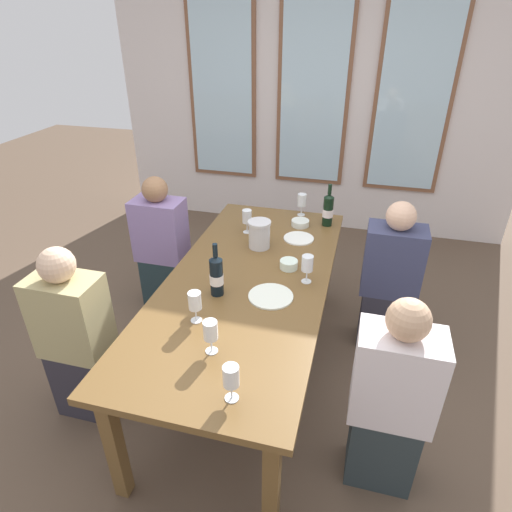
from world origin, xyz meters
TOP-DOWN VIEW (x-y plane):
  - ground_plane at (0.00, 0.00)m, footprint 12.00×12.00m
  - back_wall_with_windows at (0.00, 2.46)m, footprint 4.15×0.10m
  - dining_table at (0.00, 0.00)m, footprint 0.95×2.15m
  - white_plate_0 at (0.18, -0.15)m, footprint 0.25×0.25m
  - white_plate_1 at (0.21, 0.59)m, footprint 0.21×0.21m
  - metal_pitcher at (-0.03, 0.41)m, footprint 0.16×0.16m
  - wine_bottle_0 at (0.37, 0.87)m, footprint 0.08×0.08m
  - wine_bottle_1 at (-0.12, -0.19)m, footprint 0.08×0.08m
  - tasting_bowl_0 at (0.21, 0.19)m, footprint 0.11×0.11m
  - tasting_bowl_1 at (0.18, 0.81)m, footprint 0.13×0.13m
  - wine_glass_0 at (0.34, 0.06)m, footprint 0.07×0.07m
  - wine_glass_1 at (0.15, 1.00)m, footprint 0.07×0.07m
  - wine_glass_2 at (-0.15, -0.45)m, footprint 0.07×0.07m
  - wine_glass_3 at (0.01, -0.65)m, footprint 0.07×0.07m
  - wine_glass_4 at (-0.17, 0.60)m, footprint 0.07×0.07m
  - wine_glass_5 at (0.19, -0.90)m, footprint 0.07×0.07m
  - seated_person_0 at (-0.86, 0.57)m, footprint 0.38×0.24m
  - seated_person_1 at (0.86, 0.54)m, footprint 0.38×0.24m
  - seated_person_2 at (-0.86, -0.54)m, footprint 0.38×0.24m
  - seated_person_3 at (0.86, -0.55)m, footprint 0.38×0.24m

SIDE VIEW (x-z plane):
  - ground_plane at x=0.00m, z-range 0.00..0.00m
  - seated_person_0 at x=-0.86m, z-range -0.03..1.08m
  - seated_person_1 at x=0.86m, z-range -0.03..1.08m
  - seated_person_2 at x=-0.86m, z-range -0.03..1.08m
  - seated_person_3 at x=0.86m, z-range -0.03..1.08m
  - dining_table at x=0.00m, z-range 0.30..1.04m
  - white_plate_0 at x=0.18m, z-range 0.74..0.75m
  - white_plate_1 at x=0.21m, z-range 0.74..0.75m
  - tasting_bowl_1 at x=0.18m, z-range 0.74..0.78m
  - tasting_bowl_0 at x=0.21m, z-range 0.74..0.79m
  - metal_pitcher at x=-0.03m, z-range 0.74..0.93m
  - wine_glass_3 at x=0.01m, z-range 0.77..0.94m
  - wine_glass_5 at x=0.19m, z-range 0.77..0.94m
  - wine_glass_1 at x=0.15m, z-range 0.77..0.94m
  - wine_glass_0 at x=0.34m, z-range 0.77..0.95m
  - wine_glass_2 at x=-0.15m, z-range 0.77..0.95m
  - wine_glass_4 at x=-0.17m, z-range 0.77..0.95m
  - wine_bottle_1 at x=-0.12m, z-range 0.70..1.02m
  - wine_bottle_0 at x=0.37m, z-range 0.70..1.02m
  - back_wall_with_windows at x=0.00m, z-range 0.00..2.90m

